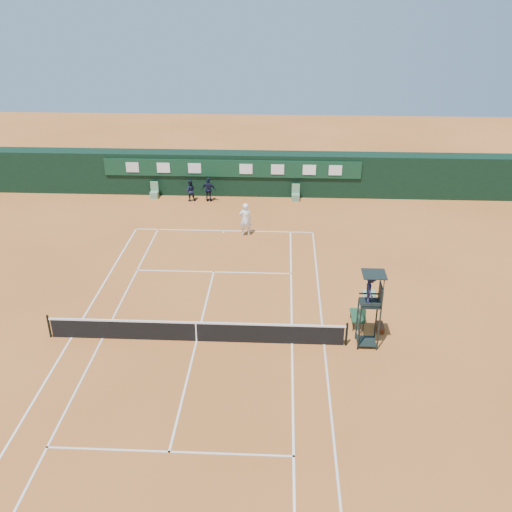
{
  "coord_description": "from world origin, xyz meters",
  "views": [
    {
      "loc": [
        3.55,
        -20.3,
        14.13
      ],
      "look_at": [
        2.28,
        6.0,
        1.2
      ],
      "focal_mm": 40.0,
      "sensor_mm": 36.0,
      "label": 1
    }
  ],
  "objects": [
    {
      "name": "ball_kid_right",
      "position": [
        -1.54,
        16.98,
        0.84
      ],
      "size": [
        1.03,
        0.52,
        1.69
      ],
      "primitive_type": "imported",
      "rotation": [
        0.0,
        0.0,
        3.03
      ],
      "color": "black",
      "rests_on": "ground"
    },
    {
      "name": "cooler",
      "position": [
        7.79,
        3.46,
        0.33
      ],
      "size": [
        0.57,
        0.57,
        0.65
      ],
      "color": "white",
      "rests_on": "ground"
    },
    {
      "name": "player_bench",
      "position": [
        7.15,
        1.66,
        0.6
      ],
      "size": [
        0.56,
        1.2,
        1.1
      ],
      "color": "#183E24",
      "rests_on": "ground"
    },
    {
      "name": "umpire_chair",
      "position": [
        7.26,
        0.11,
        2.46
      ],
      "size": [
        0.96,
        0.95,
        3.42
      ],
      "color": "black",
      "rests_on": "ground"
    },
    {
      "name": "tennis_net",
      "position": [
        0.0,
        0.0,
        0.51
      ],
      "size": [
        12.9,
        0.1,
        1.1
      ],
      "color": "black",
      "rests_on": "ground"
    },
    {
      "name": "linesman_chair_right",
      "position": [
        4.5,
        17.48,
        0.32
      ],
      "size": [
        0.55,
        0.5,
        1.15
      ],
      "color": "#588666",
      "rests_on": "ground"
    },
    {
      "name": "ground",
      "position": [
        0.0,
        0.0,
        0.0
      ],
      "size": [
        90.0,
        90.0,
        0.0
      ],
      "primitive_type": "plane",
      "color": "#BF692D",
      "rests_on": "ground"
    },
    {
      "name": "back_wall",
      "position": [
        0.0,
        18.74,
        1.51
      ],
      "size": [
        40.0,
        1.65,
        3.0
      ],
      "color": "black",
      "rests_on": "ground"
    },
    {
      "name": "tennis_bag",
      "position": [
        8.02,
        1.25,
        0.13
      ],
      "size": [
        0.32,
        0.72,
        0.27
      ],
      "primitive_type": "cube",
      "rotation": [
        0.0,
        0.0,
        -0.02
      ],
      "color": "black",
      "rests_on": "ground"
    },
    {
      "name": "tennis_ball",
      "position": [
        0.3,
        6.27,
        0.03
      ],
      "size": [
        0.07,
        0.07,
        0.07
      ],
      "primitive_type": "sphere",
      "color": "yellow",
      "rests_on": "ground"
    },
    {
      "name": "linesman_chair_left",
      "position": [
        -5.5,
        17.48,
        0.32
      ],
      "size": [
        0.55,
        0.5,
        1.15
      ],
      "color": "#5F916A",
      "rests_on": "ground"
    },
    {
      "name": "player",
      "position": [
        1.38,
        11.31,
        1.03
      ],
      "size": [
        0.82,
        0.61,
        2.06
      ],
      "primitive_type": "imported",
      "rotation": [
        0.0,
        0.0,
        3.31
      ],
      "color": "white",
      "rests_on": "ground"
    },
    {
      "name": "court_lines",
      "position": [
        0.0,
        0.0,
        0.01
      ],
      "size": [
        11.05,
        23.85,
        0.01
      ],
      "color": "silver",
      "rests_on": "ground"
    },
    {
      "name": "ball_kid_left",
      "position": [
        -2.85,
        17.02,
        0.76
      ],
      "size": [
        0.83,
        0.7,
        1.52
      ],
      "primitive_type": "imported",
      "rotation": [
        0.0,
        0.0,
        3.33
      ],
      "color": "black",
      "rests_on": "ground"
    }
  ]
}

